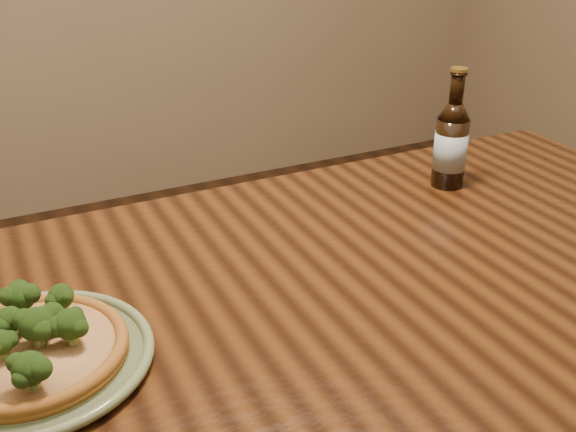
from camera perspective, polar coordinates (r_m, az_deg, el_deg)
name	(u,v)px	position (r m, az deg, el deg)	size (l,w,h in m)	color
table	(332,350)	(1.04, 3.77, -11.24)	(1.60, 0.90, 0.75)	#3F210D
plate	(33,360)	(0.91, -20.79, -11.30)	(0.30, 0.30, 0.02)	#6A7953
pizza	(32,346)	(0.90, -20.85, -10.29)	(0.24, 0.24, 0.07)	#945B21
beer_bottle	(451,144)	(1.36, 13.63, 5.98)	(0.07, 0.07, 0.24)	black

